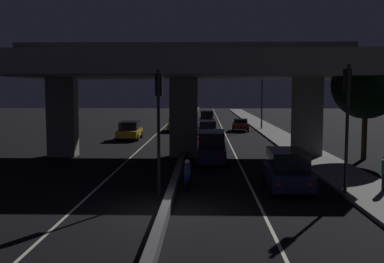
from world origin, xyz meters
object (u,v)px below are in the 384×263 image
at_px(traffic_light_left_of_median, 159,110).
at_px(car_dark_red_fifth, 240,125).
at_px(motorcycle_blue_filtering_near, 187,176).
at_px(car_dark_red_third, 210,141).
at_px(car_dark_red_sixth, 206,118).
at_px(car_dark_blue_fourth, 207,129).
at_px(car_dark_blue_second, 212,147).
at_px(car_taxi_yellow_second_oncoming, 176,124).
at_px(street_lamp, 260,89).
at_px(car_taxi_yellow_lead_oncoming, 130,130).
at_px(traffic_light_right_of_median, 347,107).
at_px(car_dark_blue_lead, 287,170).

distance_m(traffic_light_left_of_median, car_dark_red_fifth, 32.19).
bearing_deg(motorcycle_blue_filtering_near, car_dark_red_third, -3.44).
bearing_deg(car_dark_red_fifth, car_dark_red_sixth, 33.05).
relative_size(car_dark_blue_fourth, car_dark_red_sixth, 1.08).
bearing_deg(car_dark_blue_second, car_dark_blue_fourth, 2.34).
bearing_deg(motorcycle_blue_filtering_near, car_dark_red_fifth, -7.44).
bearing_deg(car_taxi_yellow_second_oncoming, car_dark_blue_second, 6.76).
distance_m(street_lamp, car_taxi_yellow_lead_oncoming, 17.69).
xyz_separation_m(car_dark_blue_fourth, motorcycle_blue_filtering_near, (-1.07, -22.17, -0.30)).
relative_size(traffic_light_right_of_median, car_dark_red_sixth, 1.31).
height_order(traffic_light_right_of_median, car_dark_red_sixth, traffic_light_right_of_median).
distance_m(traffic_light_right_of_median, car_dark_red_sixth, 38.53).
relative_size(street_lamp, car_dark_red_third, 1.80).
xyz_separation_m(car_dark_blue_lead, car_dark_blue_second, (-3.29, 7.66, 0.06)).
relative_size(traffic_light_left_of_median, car_taxi_yellow_second_oncoming, 1.16).
distance_m(car_dark_blue_fourth, car_dark_red_sixth, 14.52).
bearing_deg(car_taxi_yellow_second_oncoming, car_dark_red_sixth, 150.99).
xyz_separation_m(car_dark_red_fifth, car_dark_red_sixth, (-3.81, 6.52, 0.31)).
xyz_separation_m(traffic_light_left_of_median, car_taxi_yellow_second_oncoming, (-1.18, 31.07, -2.95)).
bearing_deg(car_dark_blue_lead, car_taxi_yellow_lead_oncoming, 28.07).
distance_m(car_dark_blue_second, car_dark_red_third, 6.25).
bearing_deg(motorcycle_blue_filtering_near, car_taxi_yellow_lead_oncoming, 18.20).
distance_m(car_dark_red_third, car_taxi_yellow_lead_oncoming, 10.52).
relative_size(traffic_light_right_of_median, car_taxi_yellow_lead_oncoming, 1.23).
bearing_deg(traffic_light_right_of_median, motorcycle_blue_filtering_near, 169.35).
height_order(traffic_light_right_of_median, motorcycle_blue_filtering_near, traffic_light_right_of_median).
relative_size(car_dark_blue_lead, motorcycle_blue_filtering_near, 2.28).
xyz_separation_m(traffic_light_left_of_median, motorcycle_blue_filtering_near, (1.18, 1.29, -3.13)).
height_order(car_dark_blue_fourth, car_taxi_yellow_second_oncoming, car_dark_blue_fourth).
relative_size(street_lamp, car_dark_blue_lead, 2.04).
xyz_separation_m(street_lamp, car_dark_blue_lead, (-2.66, -32.21, -3.80)).
bearing_deg(car_dark_blue_lead, traffic_light_right_of_median, -110.80).
height_order(traffic_light_left_of_median, motorcycle_blue_filtering_near, traffic_light_left_of_median).
height_order(street_lamp, car_taxi_yellow_lead_oncoming, street_lamp).
height_order(car_dark_blue_lead, car_dark_red_sixth, car_dark_red_sixth).
relative_size(car_taxi_yellow_lead_oncoming, car_taxi_yellow_second_oncoming, 0.97).
bearing_deg(car_dark_blue_second, street_lamp, -12.05).
relative_size(traffic_light_right_of_median, car_taxi_yellow_second_oncoming, 1.20).
distance_m(car_taxi_yellow_second_oncoming, motorcycle_blue_filtering_near, 29.87).
xyz_separation_m(car_dark_red_third, car_taxi_yellow_lead_oncoming, (-7.43, 7.46, 0.18)).
bearing_deg(traffic_light_left_of_median, car_dark_blue_lead, 9.30).
height_order(car_dark_blue_fourth, car_taxi_yellow_lead_oncoming, car_dark_blue_fourth).
distance_m(car_dark_blue_lead, car_taxi_yellow_second_oncoming, 30.91).
xyz_separation_m(car_dark_blue_second, car_dark_red_third, (-0.04, 6.24, -0.34)).
bearing_deg(car_dark_red_fifth, car_dark_blue_lead, -177.92).
distance_m(car_taxi_yellow_lead_oncoming, motorcycle_blue_filtering_near, 21.89).
bearing_deg(motorcycle_blue_filtering_near, car_taxi_yellow_second_oncoming, 6.34).
relative_size(car_dark_blue_lead, car_dark_red_third, 0.88).
distance_m(car_dark_blue_lead, car_dark_red_fifth, 30.53).
height_order(car_dark_red_fifth, car_taxi_yellow_second_oncoming, car_taxi_yellow_second_oncoming).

